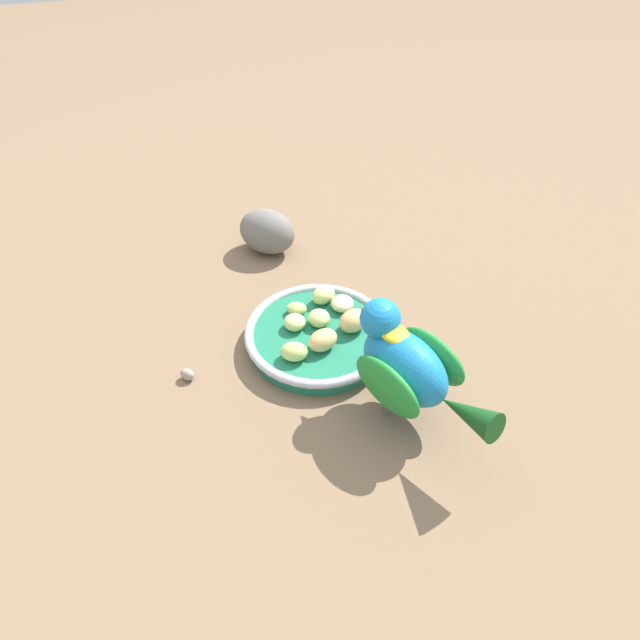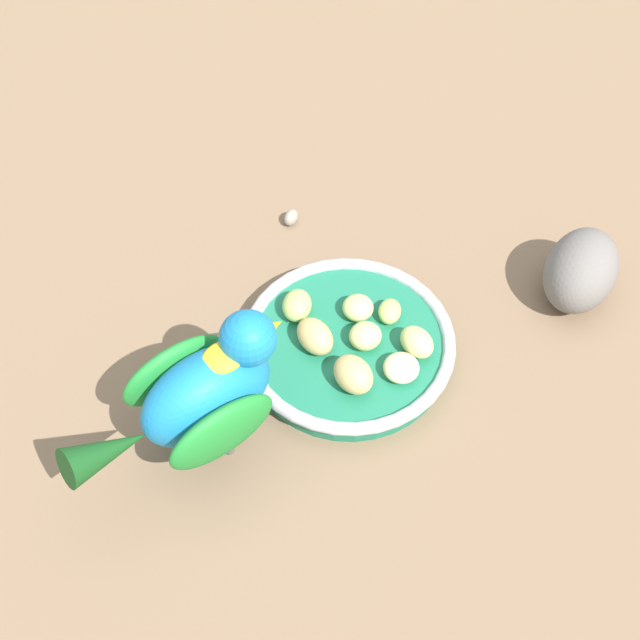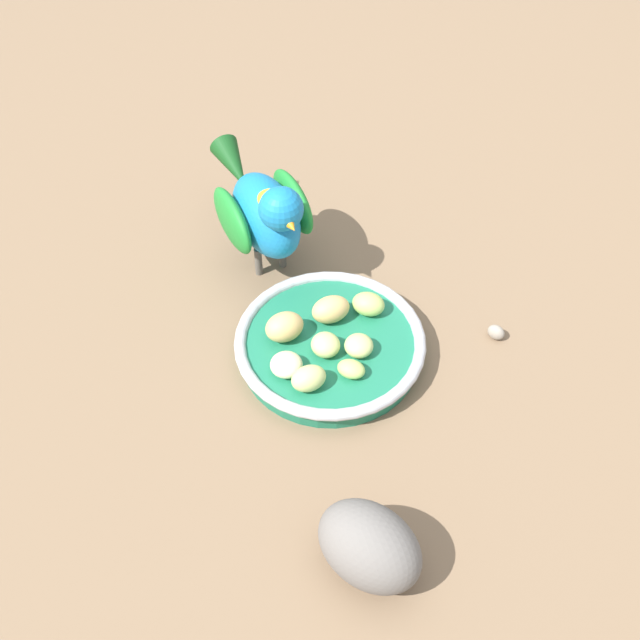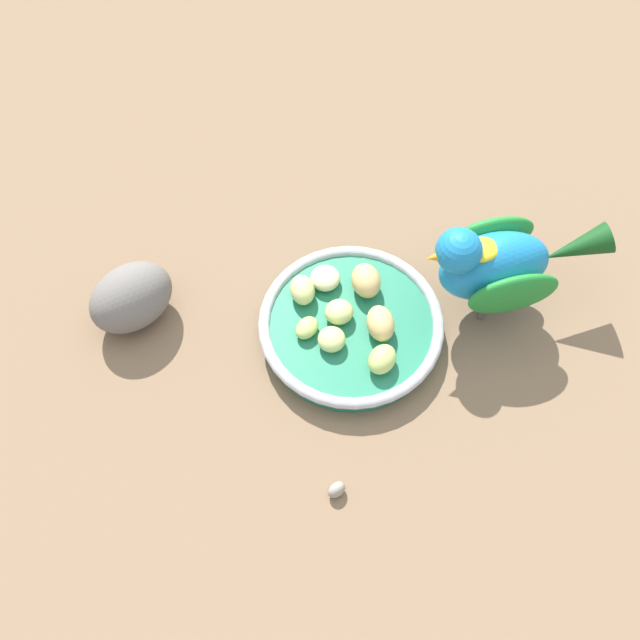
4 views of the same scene
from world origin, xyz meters
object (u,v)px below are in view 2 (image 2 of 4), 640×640
(apple_piece_3, at_px, (365,336))
(pebble_0, at_px, (291,218))
(apple_piece_1, at_px, (315,336))
(apple_piece_2, at_px, (355,374))
(parrot, at_px, (202,394))
(apple_piece_4, at_px, (417,342))
(rock_large, at_px, (581,271))
(feeding_bowl, at_px, (348,346))
(apple_piece_7, at_px, (297,305))
(apple_piece_6, at_px, (359,311))
(apple_piece_5, at_px, (401,368))
(apple_piece_0, at_px, (390,311))

(apple_piece_3, height_order, pebble_0, apple_piece_3)
(apple_piece_1, distance_m, apple_piece_2, 0.05)
(parrot, bearing_deg, apple_piece_4, -11.84)
(parrot, bearing_deg, rock_large, -10.79)
(feeding_bowl, distance_m, apple_piece_7, 0.06)
(feeding_bowl, relative_size, apple_piece_6, 6.72)
(apple_piece_1, xyz_separation_m, apple_piece_7, (0.01, -0.04, -0.00))
(apple_piece_1, distance_m, pebble_0, 0.17)
(apple_piece_5, distance_m, apple_piece_6, 0.07)
(apple_piece_0, height_order, apple_piece_4, apple_piece_4)
(apple_piece_0, relative_size, rock_large, 0.30)
(pebble_0, bearing_deg, feeding_bowl, 94.40)
(apple_piece_2, xyz_separation_m, pebble_0, (0.01, -0.22, -0.03))
(apple_piece_4, bearing_deg, apple_piece_5, 45.20)
(feeding_bowl, xyz_separation_m, apple_piece_2, (0.01, 0.04, 0.02))
(apple_piece_1, bearing_deg, apple_piece_7, -79.67)
(apple_piece_1, height_order, apple_piece_6, apple_piece_1)
(apple_piece_0, bearing_deg, apple_piece_4, 106.30)
(rock_large, relative_size, pebble_0, 4.94)
(apple_piece_1, distance_m, apple_piece_5, 0.08)
(feeding_bowl, height_order, apple_piece_0, apple_piece_0)
(apple_piece_6, bearing_deg, apple_piece_4, 129.77)
(feeding_bowl, height_order, rock_large, rock_large)
(apple_piece_3, bearing_deg, pebble_0, -81.36)
(apple_piece_3, xyz_separation_m, apple_piece_7, (0.05, -0.05, 0.00))
(apple_piece_0, relative_size, parrot, 0.14)
(apple_piece_4, xyz_separation_m, apple_piece_6, (0.04, -0.05, -0.00))
(apple_piece_7, height_order, pebble_0, apple_piece_7)
(pebble_0, bearing_deg, apple_piece_0, 109.99)
(parrot, xyz_separation_m, rock_large, (-0.36, -0.08, -0.04))
(apple_piece_5, bearing_deg, pebble_0, -77.47)
(apple_piece_4, bearing_deg, apple_piece_1, -17.30)
(apple_piece_7, bearing_deg, apple_piece_2, 109.45)
(apple_piece_2, xyz_separation_m, apple_piece_5, (-0.04, -0.00, -0.01))
(apple_piece_2, height_order, pebble_0, apple_piece_2)
(apple_piece_2, bearing_deg, apple_piece_6, -108.38)
(apple_piece_4, xyz_separation_m, pebble_0, (0.07, -0.20, -0.03))
(apple_piece_0, relative_size, apple_piece_7, 0.82)
(apple_piece_4, relative_size, rock_large, 0.38)
(apple_piece_5, xyz_separation_m, apple_piece_7, (0.07, -0.09, 0.00))
(apple_piece_2, xyz_separation_m, apple_piece_6, (-0.02, -0.07, -0.01))
(apple_piece_4, height_order, apple_piece_5, apple_piece_4)
(apple_piece_3, height_order, apple_piece_6, apple_piece_3)
(apple_piece_4, relative_size, pebble_0, 1.85)
(apple_piece_1, height_order, rock_large, rock_large)
(apple_piece_1, relative_size, apple_piece_2, 1.01)
(apple_piece_0, height_order, apple_piece_2, apple_piece_2)
(apple_piece_6, xyz_separation_m, pebble_0, (0.03, -0.15, -0.02))
(apple_piece_4, relative_size, apple_piece_7, 1.02)
(apple_piece_2, bearing_deg, feeding_bowl, -98.28)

